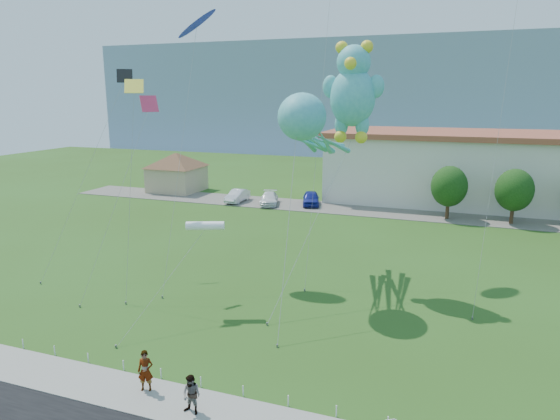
% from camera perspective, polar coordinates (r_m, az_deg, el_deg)
% --- Properties ---
extents(ground, '(160.00, 160.00, 0.00)m').
position_cam_1_polar(ground, '(24.56, -9.64, -17.37)').
color(ground, '#2A4A15').
rests_on(ground, ground).
extents(sidewalk, '(80.00, 2.50, 0.10)m').
position_cam_1_polar(sidewalk, '(22.56, -13.29, -20.40)').
color(sidewalk, gray).
rests_on(sidewalk, ground).
extents(parking_strip, '(70.00, 6.00, 0.06)m').
position_cam_1_polar(parking_strip, '(55.75, 8.24, 0.09)').
color(parking_strip, '#59544C').
rests_on(parking_strip, ground).
extents(hill_ridge, '(160.00, 50.00, 25.00)m').
position_cam_1_polar(hill_ridge, '(138.71, 15.83, 12.57)').
color(hill_ridge, gray).
rests_on(hill_ridge, ground).
extents(pavilion, '(9.20, 9.20, 5.00)m').
position_cam_1_polar(pavilion, '(66.83, -11.74, 4.70)').
color(pavilion, tan).
rests_on(pavilion, ground).
extents(rope_fence, '(26.05, 0.05, 0.50)m').
position_cam_1_polar(rope_fence, '(23.48, -11.30, -18.28)').
color(rope_fence, white).
rests_on(rope_fence, ground).
extents(tree_near, '(3.60, 3.60, 5.47)m').
position_cam_1_polar(tree_near, '(53.06, 18.77, 2.57)').
color(tree_near, '#3F2B19').
rests_on(tree_near, ground).
extents(tree_mid, '(3.60, 3.60, 5.47)m').
position_cam_1_polar(tree_mid, '(53.30, 25.22, 2.07)').
color(tree_mid, '#3F2B19').
rests_on(tree_mid, ground).
extents(pedestrian_left, '(0.76, 0.62, 1.80)m').
position_cam_1_polar(pedestrian_left, '(22.81, -15.12, -17.31)').
color(pedestrian_left, gray).
rests_on(pedestrian_left, sidewalk).
extents(pedestrian_right, '(0.85, 0.69, 1.62)m').
position_cam_1_polar(pedestrian_right, '(21.07, -10.08, -20.07)').
color(pedestrian_right, gray).
rests_on(pedestrian_right, sidewalk).
extents(parked_car_silver, '(1.54, 4.35, 1.43)m').
position_cam_1_polar(parked_car_silver, '(58.96, -4.90, 1.62)').
color(parked_car_silver, silver).
rests_on(parked_car_silver, parking_strip).
extents(parked_car_white, '(3.20, 5.03, 1.36)m').
position_cam_1_polar(parked_car_white, '(57.38, -1.26, 1.31)').
color(parked_car_white, white).
rests_on(parked_car_white, parking_strip).
extents(parked_car_blue, '(3.02, 4.85, 1.54)m').
position_cam_1_polar(parked_car_blue, '(57.22, 3.55, 1.35)').
color(parked_car_blue, navy).
rests_on(parked_car_blue, parking_strip).
extents(octopus_kite, '(2.83, 13.69, 12.51)m').
position_cam_1_polar(octopus_kite, '(31.23, 3.14, 9.44)').
color(octopus_kite, teal).
rests_on(octopus_kite, ground).
extents(teddy_bear_kite, '(4.58, 10.00, 15.66)m').
position_cam_1_polar(teddy_bear_kite, '(32.89, 8.33, 13.45)').
color(teddy_bear_kite, teal).
rests_on(teddy_bear_kite, ground).
extents(small_kite_black, '(3.31, 7.74, 14.14)m').
position_cam_1_polar(small_kite_black, '(38.31, -18.40, 11.75)').
color(small_kite_black, black).
rests_on(small_kite_black, ground).
extents(small_kite_white, '(2.26, 7.23, 5.44)m').
position_cam_1_polar(small_kite_white, '(29.04, -8.61, -1.87)').
color(small_kite_white, white).
rests_on(small_kite_white, ground).
extents(small_kite_pink, '(2.42, 6.50, 12.24)m').
position_cam_1_polar(small_kite_pink, '(33.22, -15.54, 9.21)').
color(small_kite_pink, '#FD3864').
rests_on(small_kite_pink, ground).
extents(small_kite_blue, '(1.90, 8.06, 17.83)m').
position_cam_1_polar(small_kite_blue, '(36.79, -9.60, 19.67)').
color(small_kite_blue, '#2426D1').
rests_on(small_kite_blue, ground).
extents(small_kite_yellow, '(1.29, 3.25, 13.30)m').
position_cam_1_polar(small_kite_yellow, '(31.58, -16.45, 10.70)').
color(small_kite_yellow, yellow).
rests_on(small_kite_yellow, ground).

